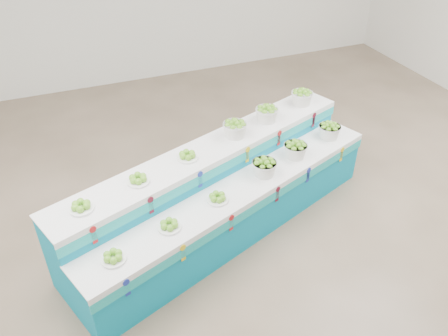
% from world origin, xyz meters
% --- Properties ---
extents(ground, '(10.00, 10.00, 0.00)m').
position_xyz_m(ground, '(0.00, 0.00, 0.00)').
color(ground, brown).
rests_on(ground, ground).
extents(display_stand, '(4.23, 2.42, 1.02)m').
position_xyz_m(display_stand, '(-0.49, 0.32, 0.51)').
color(display_stand, '#088AB0').
rests_on(display_stand, ground).
extents(plate_lower_left, '(0.32, 0.32, 0.10)m').
position_xyz_m(plate_lower_left, '(-1.93, -0.48, 0.77)').
color(plate_lower_left, white).
rests_on(plate_lower_left, display_stand).
extents(plate_lower_mid, '(0.32, 0.32, 0.10)m').
position_xyz_m(plate_lower_mid, '(-1.32, -0.26, 0.77)').
color(plate_lower_mid, white).
rests_on(plate_lower_mid, display_stand).
extents(plate_lower_right, '(0.32, 0.32, 0.10)m').
position_xyz_m(plate_lower_right, '(-0.71, -0.03, 0.77)').
color(plate_lower_right, white).
rests_on(plate_lower_right, display_stand).
extents(basket_lower_left, '(0.38, 0.38, 0.22)m').
position_xyz_m(basket_lower_left, '(-0.02, 0.23, 0.83)').
color(basket_lower_left, silver).
rests_on(basket_lower_left, display_stand).
extents(basket_lower_mid, '(0.38, 0.38, 0.22)m').
position_xyz_m(basket_lower_mid, '(0.50, 0.42, 0.83)').
color(basket_lower_mid, silver).
rests_on(basket_lower_mid, display_stand).
extents(basket_lower_right, '(0.38, 0.38, 0.22)m').
position_xyz_m(basket_lower_right, '(1.15, 0.66, 0.83)').
color(basket_lower_right, silver).
rests_on(basket_lower_right, display_stand).
extents(plate_upper_left, '(0.32, 0.32, 0.10)m').
position_xyz_m(plate_upper_left, '(-2.11, -0.00, 1.07)').
color(plate_upper_left, white).
rests_on(plate_upper_left, display_stand).
extents(plate_upper_mid, '(0.32, 0.32, 0.10)m').
position_xyz_m(plate_upper_mid, '(-1.50, 0.22, 1.07)').
color(plate_upper_mid, white).
rests_on(plate_upper_mid, display_stand).
extents(plate_upper_right, '(0.32, 0.32, 0.10)m').
position_xyz_m(plate_upper_right, '(-0.88, 0.45, 1.07)').
color(plate_upper_right, white).
rests_on(plate_upper_right, display_stand).
extents(basket_upper_left, '(0.38, 0.38, 0.22)m').
position_xyz_m(basket_upper_left, '(-0.20, 0.70, 1.13)').
color(basket_upper_left, silver).
rests_on(basket_upper_left, display_stand).
extents(basket_upper_mid, '(0.38, 0.38, 0.22)m').
position_xyz_m(basket_upper_mid, '(0.33, 0.90, 1.13)').
color(basket_upper_mid, silver).
rests_on(basket_upper_mid, display_stand).
extents(basket_upper_right, '(0.38, 0.38, 0.22)m').
position_xyz_m(basket_upper_right, '(0.97, 1.14, 1.13)').
color(basket_upper_right, silver).
rests_on(basket_upper_right, display_stand).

